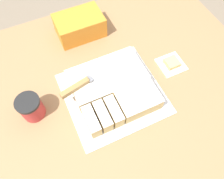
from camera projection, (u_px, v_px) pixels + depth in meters
ground_plane at (111, 144)px, 1.75m from camera, size 8.00×8.00×0.00m
countertop at (110, 124)px, 1.36m from camera, size 1.40×1.10×0.91m
cake_board at (112, 94)px, 0.94m from camera, size 0.40×0.39×0.01m
cake at (112, 88)px, 0.91m from camera, size 0.32×0.30×0.07m
knife at (83, 83)px, 0.87m from camera, size 0.33×0.10×0.02m
coffee_cup at (31, 107)px, 0.86m from camera, size 0.10×0.10×0.10m
paper_napkin at (171, 64)px, 1.02m from camera, size 0.12×0.12×0.01m
brownie at (172, 63)px, 1.01m from camera, size 0.06×0.06×0.02m
storage_box at (80, 25)px, 1.07m from camera, size 0.23×0.15×0.11m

